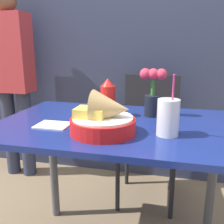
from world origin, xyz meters
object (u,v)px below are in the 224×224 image
food_basket (105,118)px  flower_vase (153,91)px  chair_far_window (150,127)px  drink_cup (168,119)px  person_standing (13,75)px  ketchup_bottle (108,98)px

food_basket → flower_vase: size_ratio=1.11×
flower_vase → chair_far_window: bearing=95.1°
drink_cup → flower_vase: (-0.08, 0.27, 0.06)m
flower_vase → person_standing: (-1.19, 0.60, -0.02)m
chair_far_window → drink_cup: (0.13, -0.82, 0.30)m
ketchup_bottle → person_standing: (-0.97, 0.66, 0.02)m
chair_far_window → flower_vase: size_ratio=3.90×
food_basket → chair_far_window: bearing=82.8°
ketchup_bottle → drink_cup: 0.36m
chair_far_window → ketchup_bottle: bearing=-104.8°
food_basket → drink_cup: drink_cup is taller
chair_far_window → person_standing: bearing=177.5°
chair_far_window → food_basket: size_ratio=3.50×
ketchup_bottle → flower_vase: flower_vase is taller
person_standing → chair_far_window: bearing=-2.5°
ketchup_bottle → drink_cup: drink_cup is taller
food_basket → flower_vase: (0.16, 0.30, 0.06)m
flower_vase → food_basket: bearing=-117.6°
flower_vase → person_standing: size_ratio=0.15×
person_standing → food_basket: bearing=-41.4°
flower_vase → person_standing: bearing=153.0°
flower_vase → drink_cup: bearing=-73.2°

